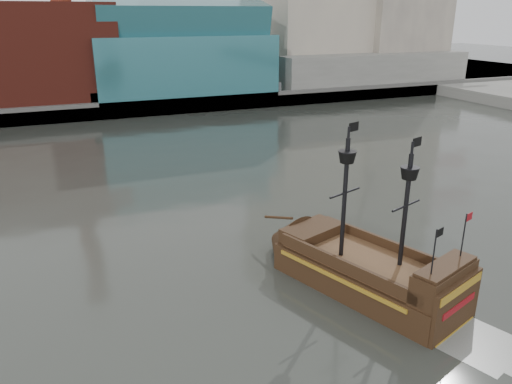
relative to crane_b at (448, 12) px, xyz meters
name	(u,v)px	position (x,y,z in m)	size (l,w,h in m)	color
ground	(357,352)	(-88.23, -92.00, -15.57)	(400.00, 400.00, 0.00)	#262924
promenade_far	(108,87)	(-88.23, 0.00, -14.57)	(220.00, 60.00, 2.00)	slate
seawall	(132,109)	(-88.23, -29.50, -14.27)	(220.00, 1.00, 2.60)	#4C4C49
crane_b	(448,12)	(0.00, 0.00, 0.00)	(19.10, 4.00, 26.25)	slate
pirate_ship	(369,276)	(-84.41, -87.47, -14.61)	(8.53, 14.77, 10.61)	black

